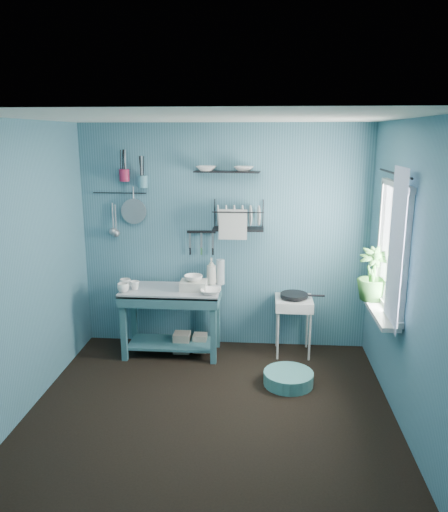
# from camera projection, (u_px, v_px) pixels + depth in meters

# --- Properties ---
(floor) EXTENTS (3.20, 3.20, 0.00)m
(floor) POSITION_uv_depth(u_px,v_px,m) (211.00, 410.00, 4.41)
(floor) COLOR black
(floor) RESTS_ON ground
(ceiling) EXTENTS (3.20, 3.20, 0.00)m
(ceiling) POSITION_uv_depth(u_px,v_px,m) (209.00, 117.00, 3.82)
(ceiling) COLOR silver
(ceiling) RESTS_ON ground
(wall_back) EXTENTS (3.20, 0.00, 3.20)m
(wall_back) POSITION_uv_depth(u_px,v_px,m) (224.00, 238.00, 5.57)
(wall_back) COLOR #3B697A
(wall_back) RESTS_ON ground
(wall_front) EXTENTS (3.20, 0.00, 3.20)m
(wall_front) POSITION_uv_depth(u_px,v_px,m) (180.00, 350.00, 2.66)
(wall_front) COLOR #3B697A
(wall_front) RESTS_ON ground
(wall_left) EXTENTS (0.00, 3.00, 3.00)m
(wall_left) POSITION_uv_depth(u_px,v_px,m) (23.00, 270.00, 4.24)
(wall_left) COLOR #3B697A
(wall_left) RESTS_ON ground
(wall_right) EXTENTS (0.00, 3.00, 3.00)m
(wall_right) POSITION_uv_depth(u_px,v_px,m) (408.00, 279.00, 3.99)
(wall_right) COLOR #3B697A
(wall_right) RESTS_ON ground
(work_counter) EXTENTS (1.11, 0.65, 0.75)m
(work_counter) POSITION_uv_depth(u_px,v_px,m) (172.00, 321.00, 5.48)
(work_counter) COLOR #2F5B62
(work_counter) RESTS_ON floor
(mug_left) EXTENTS (0.12, 0.12, 0.10)m
(mug_left) POSITION_uv_depth(u_px,v_px,m) (123.00, 288.00, 5.26)
(mug_left) COLOR white
(mug_left) RESTS_ON work_counter
(mug_mid) EXTENTS (0.14, 0.14, 0.09)m
(mug_mid) POSITION_uv_depth(u_px,v_px,m) (135.00, 285.00, 5.35)
(mug_mid) COLOR white
(mug_mid) RESTS_ON work_counter
(mug_right) EXTENTS (0.17, 0.17, 0.10)m
(mug_right) POSITION_uv_depth(u_px,v_px,m) (125.00, 283.00, 5.42)
(mug_right) COLOR white
(mug_right) RESTS_ON work_counter
(wash_tub) EXTENTS (0.28, 0.22, 0.10)m
(wash_tub) POSITION_uv_depth(u_px,v_px,m) (194.00, 285.00, 5.34)
(wash_tub) COLOR beige
(wash_tub) RESTS_ON work_counter
(tub_bowl) EXTENTS (0.20, 0.19, 0.06)m
(tub_bowl) POSITION_uv_depth(u_px,v_px,m) (193.00, 278.00, 5.32)
(tub_bowl) COLOR white
(tub_bowl) RESTS_ON wash_tub
(soap_bottle) EXTENTS (0.11, 0.12, 0.30)m
(soap_bottle) POSITION_uv_depth(u_px,v_px,m) (211.00, 271.00, 5.52)
(soap_bottle) COLOR beige
(soap_bottle) RESTS_ON work_counter
(water_bottle) EXTENTS (0.09, 0.09, 0.28)m
(water_bottle) POSITION_uv_depth(u_px,v_px,m) (221.00, 272.00, 5.53)
(water_bottle) COLOR #ACBBBF
(water_bottle) RESTS_ON work_counter
(counter_bowl) EXTENTS (0.22, 0.22, 0.05)m
(counter_bowl) POSITION_uv_depth(u_px,v_px,m) (211.00, 292.00, 5.20)
(counter_bowl) COLOR white
(counter_bowl) RESTS_ON work_counter
(hotplate_stand) EXTENTS (0.46, 0.46, 0.64)m
(hotplate_stand) POSITION_uv_depth(u_px,v_px,m) (293.00, 326.00, 5.49)
(hotplate_stand) COLOR beige
(hotplate_stand) RESTS_ON floor
(frying_pan) EXTENTS (0.30, 0.30, 0.03)m
(frying_pan) POSITION_uv_depth(u_px,v_px,m) (294.00, 295.00, 5.41)
(frying_pan) COLOR black
(frying_pan) RESTS_ON hotplate_stand
(knife_strip) EXTENTS (0.32, 0.04, 0.03)m
(knife_strip) POSITION_uv_depth(u_px,v_px,m) (201.00, 232.00, 5.54)
(knife_strip) COLOR black
(knife_strip) RESTS_ON wall_back
(dish_rack) EXTENTS (0.56, 0.26, 0.32)m
(dish_rack) POSITION_uv_depth(u_px,v_px,m) (238.00, 215.00, 5.36)
(dish_rack) COLOR black
(dish_rack) RESTS_ON wall_back
(upper_shelf) EXTENTS (0.72, 0.25, 0.02)m
(upper_shelf) POSITION_uv_depth(u_px,v_px,m) (227.00, 172.00, 5.29)
(upper_shelf) COLOR black
(upper_shelf) RESTS_ON wall_back
(shelf_bowl_left) EXTENTS (0.24, 0.24, 0.05)m
(shelf_bowl_left) POSITION_uv_depth(u_px,v_px,m) (206.00, 167.00, 5.30)
(shelf_bowl_left) COLOR white
(shelf_bowl_left) RESTS_ON upper_shelf
(shelf_bowl_right) EXTENTS (0.24, 0.24, 0.05)m
(shelf_bowl_right) POSITION_uv_depth(u_px,v_px,m) (244.00, 162.00, 5.26)
(shelf_bowl_right) COLOR white
(shelf_bowl_right) RESTS_ON upper_shelf
(utensil_cup_magenta) EXTENTS (0.11, 0.11, 0.13)m
(utensil_cup_magenta) POSITION_uv_depth(u_px,v_px,m) (124.00, 175.00, 5.41)
(utensil_cup_magenta) COLOR maroon
(utensil_cup_magenta) RESTS_ON wall_back
(utensil_cup_teal) EXTENTS (0.11, 0.11, 0.13)m
(utensil_cup_teal) POSITION_uv_depth(u_px,v_px,m) (143.00, 181.00, 5.41)
(utensil_cup_teal) COLOR teal
(utensil_cup_teal) RESTS_ON wall_back
(colander) EXTENTS (0.28, 0.03, 0.28)m
(colander) POSITION_uv_depth(u_px,v_px,m) (134.00, 211.00, 5.53)
(colander) COLOR #989A9F
(colander) RESTS_ON wall_back
(ladle_outer) EXTENTS (0.01, 0.01, 0.30)m
(ladle_outer) POSITION_uv_depth(u_px,v_px,m) (113.00, 216.00, 5.57)
(ladle_outer) COLOR #989A9F
(ladle_outer) RESTS_ON wall_back
(ladle_inner) EXTENTS (0.01, 0.01, 0.30)m
(ladle_inner) POSITION_uv_depth(u_px,v_px,m) (115.00, 218.00, 5.57)
(ladle_inner) COLOR #989A9F
(ladle_inner) RESTS_ON wall_back
(hook_rail) EXTENTS (0.60, 0.01, 0.01)m
(hook_rail) POSITION_uv_depth(u_px,v_px,m) (120.00, 193.00, 5.51)
(hook_rail) COLOR black
(hook_rail) RESTS_ON wall_back
(window_glass) EXTENTS (0.00, 1.10, 1.10)m
(window_glass) POSITION_uv_depth(u_px,v_px,m) (394.00, 248.00, 4.39)
(window_glass) COLOR white
(window_glass) RESTS_ON wall_right
(windowsill) EXTENTS (0.16, 0.95, 0.04)m
(windowsill) POSITION_uv_depth(u_px,v_px,m) (379.00, 311.00, 4.54)
(windowsill) COLOR beige
(windowsill) RESTS_ON wall_right
(curtain) EXTENTS (0.00, 1.35, 1.35)m
(curtain) POSITION_uv_depth(u_px,v_px,m) (395.00, 250.00, 4.10)
(curtain) COLOR white
(curtain) RESTS_ON wall_right
(curtain_rod) EXTENTS (0.02, 1.05, 0.02)m
(curtain_rod) POSITION_uv_depth(u_px,v_px,m) (395.00, 173.00, 4.24)
(curtain_rod) COLOR black
(curtain_rod) RESTS_ON wall_right
(potted_plant) EXTENTS (0.29, 0.29, 0.51)m
(potted_plant) POSITION_uv_depth(u_px,v_px,m) (372.00, 274.00, 4.73)
(potted_plant) COLOR #306A2A
(potted_plant) RESTS_ON windowsill
(storage_tin_large) EXTENTS (0.18, 0.18, 0.22)m
(storage_tin_large) POSITION_uv_depth(u_px,v_px,m) (182.00, 342.00, 5.58)
(storage_tin_large) COLOR gray
(storage_tin_large) RESTS_ON floor
(storage_tin_small) EXTENTS (0.15, 0.15, 0.20)m
(storage_tin_small) POSITION_uv_depth(u_px,v_px,m) (200.00, 343.00, 5.60)
(storage_tin_small) COLOR gray
(storage_tin_small) RESTS_ON floor
(floor_basin) EXTENTS (0.48, 0.48, 0.13)m
(floor_basin) POSITION_uv_depth(u_px,v_px,m) (288.00, 378.00, 4.85)
(floor_basin) COLOR teal
(floor_basin) RESTS_ON floor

